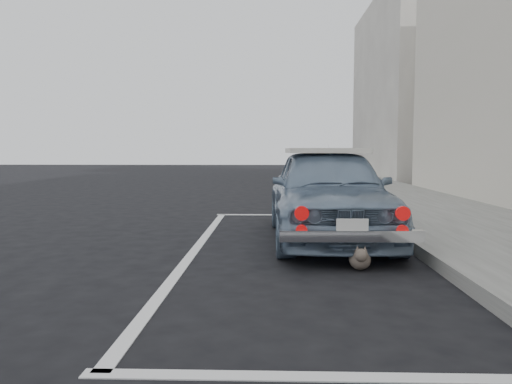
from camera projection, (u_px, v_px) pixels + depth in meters
ground at (260, 342)px, 3.30m from camera, size 80.00×80.00×0.00m
building_far at (410, 90)px, 22.68m from camera, size 3.50×10.00×8.00m
pline_rear at (347, 377)px, 2.78m from camera, size 3.00×0.12×0.01m
pline_front at (293, 215)px, 9.76m from camera, size 3.00×0.12×0.01m
pline_side at (195, 250)px, 6.31m from camera, size 0.12×7.00×0.01m
retro_coupe at (328, 192)px, 7.07m from camera, size 1.66×3.97×1.34m
cat at (360, 258)px, 5.30m from camera, size 0.27×0.53×0.28m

